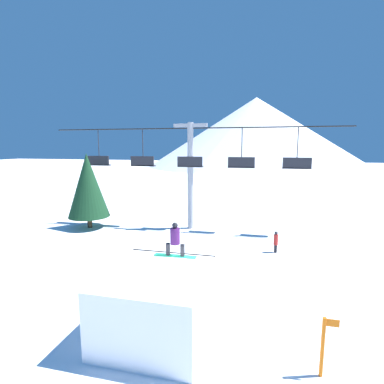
# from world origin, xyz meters

# --- Properties ---
(ground_plane) EXTENTS (220.00, 220.00, 0.00)m
(ground_plane) POSITION_xyz_m (0.00, 0.00, 0.00)
(ground_plane) COLOR white
(mountain_ridge) EXTENTS (62.87, 62.87, 19.95)m
(mountain_ridge) POSITION_xyz_m (0.00, 82.99, 9.97)
(mountain_ridge) COLOR silver
(mountain_ridge) RESTS_ON ground_plane
(snow_ramp) EXTENTS (3.14, 3.55, 2.10)m
(snow_ramp) POSITION_xyz_m (-0.53, -0.56, 1.05)
(snow_ramp) COLOR white
(snow_ramp) RESTS_ON ground_plane
(snowboarder) EXTENTS (1.53, 0.34, 1.23)m
(snowboarder) POSITION_xyz_m (-0.34, 0.84, 2.70)
(snowboarder) COLOR #1E9E6B
(snowboarder) RESTS_ON snow_ramp
(chairlift) EXTENTS (21.12, 0.44, 7.60)m
(chairlift) POSITION_xyz_m (-2.46, 11.78, 4.53)
(chairlift) COLOR #9E9EA3
(chairlift) RESTS_ON ground_plane
(pine_tree_near) EXTENTS (2.95, 2.95, 5.47)m
(pine_tree_near) POSITION_xyz_m (-9.75, 10.28, 3.15)
(pine_tree_near) COLOR #4C3823
(pine_tree_near) RESTS_ON ground_plane
(trail_marker) EXTENTS (0.41, 0.10, 1.66)m
(trail_marker) POSITION_xyz_m (4.27, -1.28, 0.88)
(trail_marker) COLOR orange
(trail_marker) RESTS_ON ground_plane
(distant_skier) EXTENTS (0.24, 0.24, 1.23)m
(distant_skier) POSITION_xyz_m (3.43, 8.00, 0.67)
(distant_skier) COLOR black
(distant_skier) RESTS_ON ground_plane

